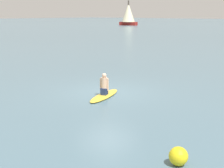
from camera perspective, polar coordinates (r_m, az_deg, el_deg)
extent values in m
plane|color=slate|center=(15.32, -0.72, -1.35)|extent=(400.00, 400.00, 0.00)
ellipsoid|color=gold|center=(14.44, -1.34, -2.00)|extent=(1.47, 2.68, 0.09)
cube|color=navy|center=(14.40, -1.35, -1.26)|extent=(0.34, 0.38, 0.29)
cylinder|color=#D6AD8E|center=(14.32, -1.35, 0.19)|extent=(0.35, 0.35, 0.49)
sphere|color=#D6AD8E|center=(14.25, -1.36, 1.50)|extent=(0.20, 0.20, 0.20)
cylinder|color=#D6AD8E|center=(14.27, -0.74, -0.11)|extent=(0.10, 0.10, 0.54)
cylinder|color=#D6AD8E|center=(14.39, -1.96, -0.01)|extent=(0.10, 0.10, 0.54)
cube|color=maroon|center=(101.18, 2.84, 10.41)|extent=(5.71, 2.31, 1.00)
cylinder|color=#4C4238|center=(101.13, 2.86, 12.48)|extent=(0.44, 0.44, 6.30)
cone|color=beige|center=(101.13, 2.86, 12.27)|extent=(4.32, 4.32, 5.54)
sphere|color=yellow|center=(8.21, 11.43, -12.17)|extent=(0.47, 0.47, 0.47)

